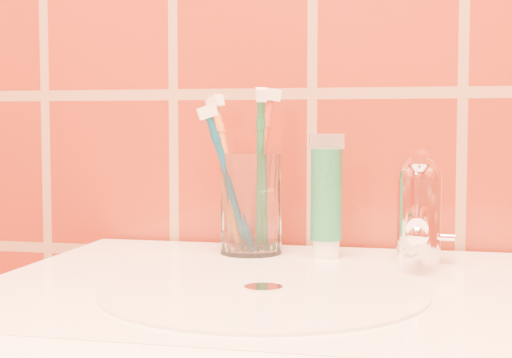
# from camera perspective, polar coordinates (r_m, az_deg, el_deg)

# --- Properties ---
(glass_tumbler) EXTENTS (0.09, 0.09, 0.12)m
(glass_tumbler) POSITION_cam_1_polar(r_m,az_deg,el_deg) (0.93, -0.38, -1.80)
(glass_tumbler) COLOR white
(glass_tumbler) RESTS_ON pedestal_sink
(toothpaste_tube) EXTENTS (0.04, 0.04, 0.14)m
(toothpaste_tube) POSITION_cam_1_polar(r_m,az_deg,el_deg) (0.90, 5.14, -1.53)
(toothpaste_tube) COLOR white
(toothpaste_tube) RESTS_ON pedestal_sink
(faucet) EXTENTS (0.05, 0.11, 0.12)m
(faucet) POSITION_cam_1_polar(r_m,az_deg,el_deg) (0.87, 11.76, -1.97)
(faucet) COLOR white
(faucet) RESTS_ON pedestal_sink
(toothbrush_0) EXTENTS (0.08, 0.07, 0.21)m
(toothbrush_0) POSITION_cam_1_polar(r_m,az_deg,el_deg) (0.94, 0.30, 0.57)
(toothbrush_0) COLOR #B93D27
(toothbrush_0) RESTS_ON glass_tumbler
(toothbrush_1) EXTENTS (0.14, 0.13, 0.20)m
(toothbrush_1) POSITION_cam_1_polar(r_m,az_deg,el_deg) (0.94, -1.95, 0.32)
(toothbrush_1) COLOR #C86923
(toothbrush_1) RESTS_ON glass_tumbler
(toothbrush_2) EXTENTS (0.06, 0.09, 0.21)m
(toothbrush_2) POSITION_cam_1_polar(r_m,az_deg,el_deg) (0.91, 0.31, 0.42)
(toothbrush_2) COLOR #1D6D3F
(toothbrush_2) RESTS_ON glass_tumbler
(toothbrush_3) EXTENTS (0.12, 0.10, 0.19)m
(toothbrush_3) POSITION_cam_1_polar(r_m,az_deg,el_deg) (0.91, -1.90, -0.18)
(toothbrush_3) COLOR navy
(toothbrush_3) RESTS_ON glass_tumbler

